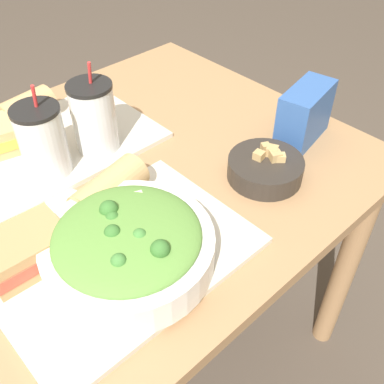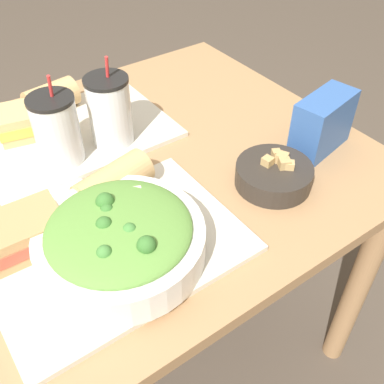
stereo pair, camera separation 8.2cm
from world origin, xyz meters
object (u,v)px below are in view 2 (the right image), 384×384
object	(u,v)px
baguette_near	(114,182)
napkin_folded	(61,198)
drink_cup_dark	(57,132)
chip_bag	(323,123)
salad_bowl	(120,238)
sandwich_far	(27,121)
soup_bowl	(274,174)
sandwich_near	(23,233)
drink_cup_red	(110,112)
baguette_far	(51,98)

from	to	relation	value
baguette_near	napkin_folded	world-z (taller)	baguette_near
drink_cup_dark	chip_bag	bearing A→B (deg)	-29.56
salad_bowl	baguette_near	bearing A→B (deg)	65.66
drink_cup_dark	sandwich_far	bearing A→B (deg)	99.53
soup_bowl	baguette_near	world-z (taller)	baguette_near
chip_bag	salad_bowl	bearing A→B (deg)	172.36
salad_bowl	sandwich_near	xyz separation A→B (m)	(-0.13, 0.12, -0.01)
drink_cup_dark	salad_bowl	bearing A→B (deg)	-94.96
sandwich_far	drink_cup_dark	bearing A→B (deg)	-68.11
baguette_near	sandwich_far	size ratio (longest dim) A/B	1.10
baguette_near	sandwich_far	world-z (taller)	baguette_near
sandwich_near	drink_cup_red	size ratio (longest dim) A/B	0.72
sandwich_far	baguette_far	world-z (taller)	baguette_far
baguette_far	drink_cup_red	size ratio (longest dim) A/B	0.66
soup_bowl	baguette_near	size ratio (longest dim) A/B	0.95
baguette_far	chip_bag	xyz separation A→B (m)	(0.44, -0.48, 0.02)
drink_cup_dark	soup_bowl	bearing A→B (deg)	-44.32
salad_bowl	baguette_far	xyz separation A→B (m)	(0.09, 0.52, -0.01)
soup_bowl	baguette_far	world-z (taller)	baguette_far
napkin_folded	baguette_far	bearing A→B (deg)	69.13
baguette_near	baguette_far	world-z (taller)	same
sandwich_near	baguette_near	world-z (taller)	baguette_near
sandwich_near	soup_bowl	bearing A→B (deg)	-12.26
salad_bowl	soup_bowl	world-z (taller)	salad_bowl
drink_cup_dark	chip_bag	xyz separation A→B (m)	(0.50, -0.28, -0.02)
sandwich_near	baguette_near	xyz separation A→B (m)	(0.19, 0.02, 0.00)
drink_cup_dark	napkin_folded	world-z (taller)	drink_cup_dark
baguette_near	napkin_folded	distance (m)	0.12
sandwich_near	sandwich_far	bearing A→B (deg)	70.62
sandwich_far	drink_cup_red	xyz separation A→B (m)	(0.15, -0.14, 0.04)
chip_bag	napkin_folded	world-z (taller)	chip_bag
soup_bowl	baguette_far	xyz separation A→B (m)	(-0.27, 0.52, 0.02)
sandwich_near	drink_cup_dark	distance (m)	0.25
sandwich_near	chip_bag	distance (m)	0.66
sandwich_far	napkin_folded	world-z (taller)	sandwich_far
salad_bowl	drink_cup_dark	size ratio (longest dim) A/B	1.45
baguette_near	napkin_folded	xyz separation A→B (m)	(-0.09, 0.07, -0.05)
sandwich_far	baguette_far	bearing A→B (deg)	46.85
baguette_far	soup_bowl	bearing A→B (deg)	-160.41
chip_bag	napkin_folded	xyz separation A→B (m)	(-0.56, 0.18, -0.06)
drink_cup_dark	napkin_folded	xyz separation A→B (m)	(-0.05, -0.11, -0.08)
sandwich_far	chip_bag	bearing A→B (deg)	-26.65
salad_bowl	drink_cup_dark	bearing A→B (deg)	85.04
salad_bowl	sandwich_far	xyz separation A→B (m)	(0.00, 0.46, -0.01)
baguette_near	drink_cup_dark	size ratio (longest dim) A/B	0.84
sandwich_near	drink_cup_dark	size ratio (longest dim) A/B	0.74
chip_bag	soup_bowl	bearing A→B (deg)	-179.67
baguette_far	chip_bag	bearing A→B (deg)	-145.25
soup_bowl	baguette_near	bearing A→B (deg)	153.71
sandwich_near	drink_cup_red	bearing A→B (deg)	37.21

